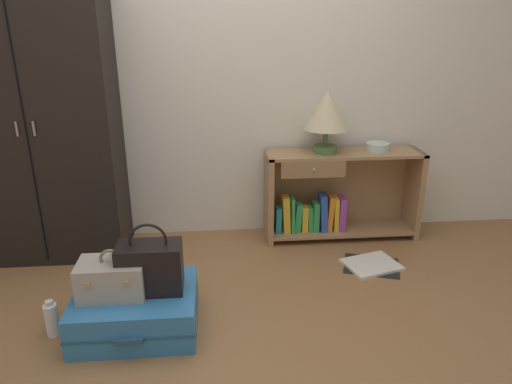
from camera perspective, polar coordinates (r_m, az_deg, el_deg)
name	(u,v)px	position (r m, az deg, el deg)	size (l,w,h in m)	color
ground_plane	(238,351)	(2.46, -2.20, -18.93)	(9.00, 9.00, 0.00)	olive
back_wall	(224,60)	(3.42, -3.97, 15.93)	(6.40, 0.10, 2.60)	silver
wardrobe	(39,121)	(3.37, -25.14, 7.90)	(0.98, 0.47, 1.89)	black
bookshelf	(334,196)	(3.53, 9.57, -0.50)	(1.14, 0.32, 0.67)	#A37A51
table_lamp	(327,112)	(3.33, 8.72, 9.72)	(0.32, 0.32, 0.44)	#4C7542
bowl	(378,147)	(3.51, 14.71, 5.41)	(0.17, 0.17, 0.06)	silver
suitcase_large	(137,310)	(2.62, -14.47, -13.89)	(0.64, 0.52, 0.22)	teal
train_case	(112,278)	(2.52, -17.25, -10.05)	(0.34, 0.23, 0.26)	#A89E8E
handbag	(150,267)	(2.49, -12.88, -8.96)	(0.33, 0.18, 0.38)	black
bottle	(52,319)	(2.72, -23.79, -14.10)	(0.07, 0.07, 0.20)	white
open_book_on_floor	(371,265)	(3.26, 14.01, -8.68)	(0.44, 0.39, 0.02)	white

